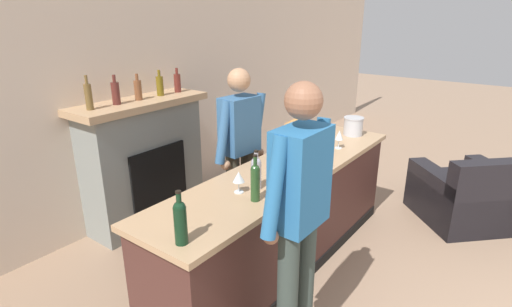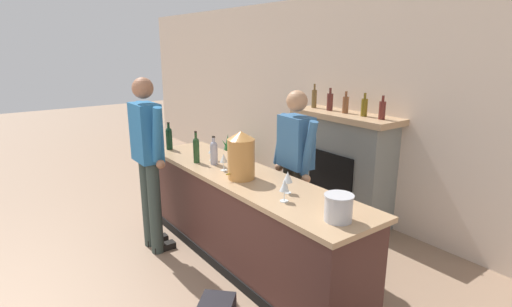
{
  "view_description": "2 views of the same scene",
  "coord_description": "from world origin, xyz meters",
  "px_view_note": "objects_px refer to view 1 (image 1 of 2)",
  "views": [
    {
      "loc": [
        -2.53,
        0.79,
        2.17
      ],
      "look_at": [
        0.01,
        2.69,
        1.05
      ],
      "focal_mm": 28.0,
      "sensor_mm": 36.0,
      "label": 1
    },
    {
      "loc": [
        3.11,
        0.4,
        2.13
      ],
      "look_at": [
        -0.08,
        2.75,
        1.06
      ],
      "focal_mm": 28.0,
      "sensor_mm": 36.0,
      "label": 2
    }
  ],
  "objects_px": {
    "person_customer": "(298,219)",
    "copper_dispenser": "(299,142)",
    "wine_bottle_chardonnay_pale": "(256,171)",
    "armchair_black": "(469,199)",
    "wine_glass_front_right": "(279,165)",
    "wine_glass_near_bucket": "(239,178)",
    "ice_bucket_steel": "(353,126)",
    "fireplace_stone": "(145,161)",
    "wine_glass_front_left": "(339,136)",
    "wine_bottle_burgundy_dark": "(180,220)",
    "person_bartender": "(240,151)",
    "wine_glass_back_row": "(320,135)",
    "wine_bottle_merlot_tall": "(255,181)"
  },
  "relations": [
    {
      "from": "copper_dispenser",
      "to": "wine_glass_front_left",
      "type": "distance_m",
      "value": 0.68
    },
    {
      "from": "copper_dispenser",
      "to": "wine_glass_front_left",
      "type": "bearing_deg",
      "value": -3.98
    },
    {
      "from": "fireplace_stone",
      "to": "copper_dispenser",
      "type": "bearing_deg",
      "value": -81.05
    },
    {
      "from": "copper_dispenser",
      "to": "wine_glass_near_bucket",
      "type": "bearing_deg",
      "value": 172.4
    },
    {
      "from": "armchair_black",
      "to": "wine_glass_front_right",
      "type": "relative_size",
      "value": 7.53
    },
    {
      "from": "wine_bottle_merlot_tall",
      "to": "wine_glass_back_row",
      "type": "bearing_deg",
      "value": 8.15
    },
    {
      "from": "fireplace_stone",
      "to": "wine_glass_front_right",
      "type": "distance_m",
      "value": 1.76
    },
    {
      "from": "person_customer",
      "to": "wine_glass_near_bucket",
      "type": "bearing_deg",
      "value": 70.92
    },
    {
      "from": "wine_bottle_chardonnay_pale",
      "to": "wine_bottle_burgundy_dark",
      "type": "height_order",
      "value": "wine_bottle_burgundy_dark"
    },
    {
      "from": "wine_bottle_burgundy_dark",
      "to": "wine_glass_near_bucket",
      "type": "distance_m",
      "value": 0.74
    },
    {
      "from": "wine_bottle_burgundy_dark",
      "to": "wine_glass_front_left",
      "type": "relative_size",
      "value": 1.81
    },
    {
      "from": "armchair_black",
      "to": "wine_bottle_burgundy_dark",
      "type": "relative_size",
      "value": 3.94
    },
    {
      "from": "copper_dispenser",
      "to": "wine_glass_near_bucket",
      "type": "relative_size",
      "value": 2.78
    },
    {
      "from": "wine_glass_back_row",
      "to": "armchair_black",
      "type": "bearing_deg",
      "value": -44.39
    },
    {
      "from": "wine_glass_near_bucket",
      "to": "person_bartender",
      "type": "bearing_deg",
      "value": 38.28
    },
    {
      "from": "person_customer",
      "to": "copper_dispenser",
      "type": "bearing_deg",
      "value": 30.99
    },
    {
      "from": "person_customer",
      "to": "wine_bottle_chardonnay_pale",
      "type": "distance_m",
      "value": 0.67
    },
    {
      "from": "copper_dispenser",
      "to": "wine_glass_near_bucket",
      "type": "distance_m",
      "value": 0.7
    },
    {
      "from": "armchair_black",
      "to": "wine_bottle_burgundy_dark",
      "type": "distance_m",
      "value": 3.43
    },
    {
      "from": "armchair_black",
      "to": "wine_glass_back_row",
      "type": "distance_m",
      "value": 1.89
    },
    {
      "from": "person_customer",
      "to": "wine_glass_back_row",
      "type": "xyz_separation_m",
      "value": [
        1.44,
        0.64,
        0.05
      ]
    },
    {
      "from": "ice_bucket_steel",
      "to": "wine_bottle_merlot_tall",
      "type": "height_order",
      "value": "wine_bottle_merlot_tall"
    },
    {
      "from": "wine_bottle_chardonnay_pale",
      "to": "wine_glass_back_row",
      "type": "height_order",
      "value": "wine_bottle_chardonnay_pale"
    },
    {
      "from": "armchair_black",
      "to": "ice_bucket_steel",
      "type": "xyz_separation_m",
      "value": [
        -0.6,
        1.13,
        0.76
      ]
    },
    {
      "from": "wine_bottle_chardonnay_pale",
      "to": "wine_glass_front_left",
      "type": "xyz_separation_m",
      "value": [
        1.22,
        -0.08,
        -0.01
      ]
    },
    {
      "from": "wine_glass_front_right",
      "to": "copper_dispenser",
      "type": "bearing_deg",
      "value": 0.72
    },
    {
      "from": "person_customer",
      "to": "wine_bottle_chardonnay_pale",
      "type": "bearing_deg",
      "value": 58.54
    },
    {
      "from": "person_bartender",
      "to": "wine_glass_front_right",
      "type": "height_order",
      "value": "person_bartender"
    },
    {
      "from": "ice_bucket_steel",
      "to": "wine_bottle_burgundy_dark",
      "type": "distance_m",
      "value": 2.57
    },
    {
      "from": "wine_glass_front_right",
      "to": "wine_glass_near_bucket",
      "type": "distance_m",
      "value": 0.39
    },
    {
      "from": "copper_dispenser",
      "to": "wine_bottle_chardonnay_pale",
      "type": "distance_m",
      "value": 0.56
    },
    {
      "from": "wine_bottle_merlot_tall",
      "to": "wine_bottle_burgundy_dark",
      "type": "bearing_deg",
      "value": 179.53
    },
    {
      "from": "armchair_black",
      "to": "person_customer",
      "type": "bearing_deg",
      "value": 168.1
    },
    {
      "from": "armchair_black",
      "to": "wine_glass_front_left",
      "type": "distance_m",
      "value": 1.72
    },
    {
      "from": "wine_bottle_burgundy_dark",
      "to": "person_bartender",
      "type": "bearing_deg",
      "value": 26.96
    },
    {
      "from": "person_bartender",
      "to": "copper_dispenser",
      "type": "distance_m",
      "value": 0.68
    },
    {
      "from": "wine_bottle_burgundy_dark",
      "to": "ice_bucket_steel",
      "type": "bearing_deg",
      "value": 2.38
    },
    {
      "from": "wine_bottle_merlot_tall",
      "to": "wine_glass_back_row",
      "type": "distance_m",
      "value": 1.27
    },
    {
      "from": "fireplace_stone",
      "to": "wine_glass_front_left",
      "type": "relative_size",
      "value": 9.2
    },
    {
      "from": "person_bartender",
      "to": "ice_bucket_steel",
      "type": "relative_size",
      "value": 8.15
    },
    {
      "from": "fireplace_stone",
      "to": "wine_glass_near_bucket",
      "type": "distance_m",
      "value": 1.72
    },
    {
      "from": "wine_glass_front_right",
      "to": "wine_glass_near_bucket",
      "type": "bearing_deg",
      "value": 165.99
    },
    {
      "from": "person_bartender",
      "to": "wine_bottle_chardonnay_pale",
      "type": "height_order",
      "value": "person_bartender"
    },
    {
      "from": "copper_dispenser",
      "to": "ice_bucket_steel",
      "type": "distance_m",
      "value": 1.18
    },
    {
      "from": "fireplace_stone",
      "to": "wine_bottle_merlot_tall",
      "type": "relative_size",
      "value": 4.9
    },
    {
      "from": "fireplace_stone",
      "to": "armchair_black",
      "type": "xyz_separation_m",
      "value": [
        2.04,
        -2.82,
        -0.41
      ]
    },
    {
      "from": "person_customer",
      "to": "person_bartender",
      "type": "height_order",
      "value": "person_customer"
    },
    {
      "from": "wine_bottle_merlot_tall",
      "to": "wine_glass_back_row",
      "type": "height_order",
      "value": "wine_bottle_merlot_tall"
    },
    {
      "from": "wine_bottle_chardonnay_pale",
      "to": "wine_glass_front_right",
      "type": "distance_m",
      "value": 0.25
    },
    {
      "from": "fireplace_stone",
      "to": "wine_glass_front_right",
      "type": "bearing_deg",
      "value": -91.05
    }
  ]
}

